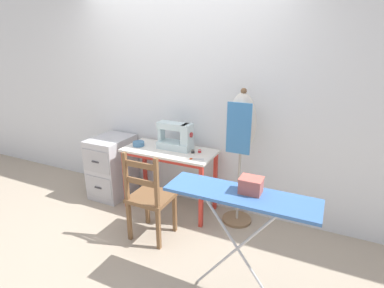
{
  "coord_description": "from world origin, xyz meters",
  "views": [
    {
      "loc": [
        1.6,
        -2.52,
        1.9
      ],
      "look_at": [
        0.3,
        0.22,
        0.86
      ],
      "focal_mm": 28.0,
      "sensor_mm": 36.0,
      "label": 1
    }
  ],
  "objects_px": {
    "fabric_bowl": "(139,144)",
    "filing_cabinet": "(112,167)",
    "wooden_chair": "(150,198)",
    "thread_spool_near_machine": "(193,152)",
    "dress_form": "(241,132)",
    "sewing_machine": "(177,137)",
    "thread_spool_mid_table": "(200,151)",
    "ironing_board": "(240,200)",
    "scissors": "(194,159)",
    "storage_box": "(251,185)"
  },
  "relations": [
    {
      "from": "fabric_bowl",
      "to": "filing_cabinet",
      "type": "xyz_separation_m",
      "value": [
        -0.45,
        0.02,
        -0.38
      ]
    },
    {
      "from": "fabric_bowl",
      "to": "wooden_chair",
      "type": "height_order",
      "value": "wooden_chair"
    },
    {
      "from": "thread_spool_near_machine",
      "to": "dress_form",
      "type": "bearing_deg",
      "value": 5.87
    },
    {
      "from": "sewing_machine",
      "to": "filing_cabinet",
      "type": "distance_m",
      "value": 1.04
    },
    {
      "from": "thread_spool_mid_table",
      "to": "dress_form",
      "type": "height_order",
      "value": "dress_form"
    },
    {
      "from": "sewing_machine",
      "to": "ironing_board",
      "type": "relative_size",
      "value": 0.38
    },
    {
      "from": "wooden_chair",
      "to": "dress_form",
      "type": "relative_size",
      "value": 0.63
    },
    {
      "from": "scissors",
      "to": "storage_box",
      "type": "xyz_separation_m",
      "value": [
        0.79,
        -0.75,
        0.21
      ]
    },
    {
      "from": "sewing_machine",
      "to": "dress_form",
      "type": "height_order",
      "value": "dress_form"
    },
    {
      "from": "thread_spool_mid_table",
      "to": "filing_cabinet",
      "type": "bearing_deg",
      "value": -176.41
    },
    {
      "from": "ironing_board",
      "to": "storage_box",
      "type": "relative_size",
      "value": 6.76
    },
    {
      "from": "thread_spool_near_machine",
      "to": "storage_box",
      "type": "relative_size",
      "value": 0.28
    },
    {
      "from": "scissors",
      "to": "dress_form",
      "type": "distance_m",
      "value": 0.56
    },
    {
      "from": "fabric_bowl",
      "to": "ironing_board",
      "type": "height_order",
      "value": "ironing_board"
    },
    {
      "from": "fabric_bowl",
      "to": "ironing_board",
      "type": "relative_size",
      "value": 0.12
    },
    {
      "from": "sewing_machine",
      "to": "fabric_bowl",
      "type": "relative_size",
      "value": 3.07
    },
    {
      "from": "scissors",
      "to": "thread_spool_near_machine",
      "type": "distance_m",
      "value": 0.18
    },
    {
      "from": "sewing_machine",
      "to": "wooden_chair",
      "type": "relative_size",
      "value": 0.44
    },
    {
      "from": "ironing_board",
      "to": "filing_cabinet",
      "type": "bearing_deg",
      "value": 154.66
    },
    {
      "from": "thread_spool_near_machine",
      "to": "dress_form",
      "type": "distance_m",
      "value": 0.59
    },
    {
      "from": "dress_form",
      "to": "ironing_board",
      "type": "bearing_deg",
      "value": -73.3
    },
    {
      "from": "dress_form",
      "to": "filing_cabinet",
      "type": "bearing_deg",
      "value": -177.16
    },
    {
      "from": "scissors",
      "to": "dress_form",
      "type": "relative_size",
      "value": 0.1
    },
    {
      "from": "fabric_bowl",
      "to": "thread_spool_mid_table",
      "type": "bearing_deg",
      "value": 7.62
    },
    {
      "from": "fabric_bowl",
      "to": "dress_form",
      "type": "relative_size",
      "value": 0.09
    },
    {
      "from": "sewing_machine",
      "to": "thread_spool_near_machine",
      "type": "distance_m",
      "value": 0.26
    },
    {
      "from": "sewing_machine",
      "to": "scissors",
      "type": "xyz_separation_m",
      "value": [
        0.31,
        -0.2,
        -0.14
      ]
    },
    {
      "from": "fabric_bowl",
      "to": "filing_cabinet",
      "type": "relative_size",
      "value": 0.17
    },
    {
      "from": "scissors",
      "to": "thread_spool_mid_table",
      "type": "height_order",
      "value": "thread_spool_mid_table"
    },
    {
      "from": "thread_spool_mid_table",
      "to": "wooden_chair",
      "type": "distance_m",
      "value": 0.76
    },
    {
      "from": "wooden_chair",
      "to": "filing_cabinet",
      "type": "xyz_separation_m",
      "value": [
        -0.95,
        0.57,
        -0.06
      ]
    },
    {
      "from": "thread_spool_mid_table",
      "to": "storage_box",
      "type": "height_order",
      "value": "storage_box"
    },
    {
      "from": "dress_form",
      "to": "wooden_chair",
      "type": "bearing_deg",
      "value": -137.13
    },
    {
      "from": "scissors",
      "to": "ironing_board",
      "type": "distance_m",
      "value": 1.09
    },
    {
      "from": "scissors",
      "to": "filing_cabinet",
      "type": "bearing_deg",
      "value": 174.14
    },
    {
      "from": "sewing_machine",
      "to": "filing_cabinet",
      "type": "xyz_separation_m",
      "value": [
        -0.91,
        -0.07,
        -0.5
      ]
    },
    {
      "from": "fabric_bowl",
      "to": "thread_spool_near_machine",
      "type": "xyz_separation_m",
      "value": [
        0.68,
        0.05,
        -0.01
      ]
    },
    {
      "from": "scissors",
      "to": "thread_spool_mid_table",
      "type": "relative_size",
      "value": 3.51
    },
    {
      "from": "scissors",
      "to": "wooden_chair",
      "type": "xyz_separation_m",
      "value": [
        -0.28,
        -0.45,
        -0.3
      ]
    },
    {
      "from": "scissors",
      "to": "storage_box",
      "type": "bearing_deg",
      "value": -43.8
    },
    {
      "from": "dress_form",
      "to": "ironing_board",
      "type": "relative_size",
      "value": 1.38
    },
    {
      "from": "sewing_machine",
      "to": "dress_form",
      "type": "bearing_deg",
      "value": 0.56
    },
    {
      "from": "thread_spool_mid_table",
      "to": "wooden_chair",
      "type": "bearing_deg",
      "value": -110.83
    },
    {
      "from": "sewing_machine",
      "to": "scissors",
      "type": "bearing_deg",
      "value": -32.63
    },
    {
      "from": "wooden_chair",
      "to": "dress_form",
      "type": "xyz_separation_m",
      "value": [
        0.7,
        0.65,
        0.59
      ]
    },
    {
      "from": "thread_spool_mid_table",
      "to": "ironing_board",
      "type": "xyz_separation_m",
      "value": [
        0.76,
        -1.0,
        0.08
      ]
    },
    {
      "from": "sewing_machine",
      "to": "storage_box",
      "type": "distance_m",
      "value": 1.46
    },
    {
      "from": "wooden_chair",
      "to": "filing_cabinet",
      "type": "height_order",
      "value": "wooden_chair"
    },
    {
      "from": "storage_box",
      "to": "sewing_machine",
      "type": "bearing_deg",
      "value": 139.03
    },
    {
      "from": "sewing_machine",
      "to": "storage_box",
      "type": "height_order",
      "value": "sewing_machine"
    }
  ]
}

